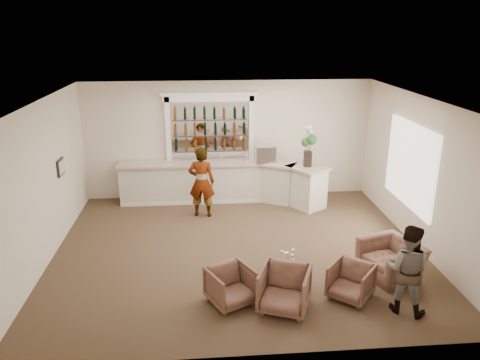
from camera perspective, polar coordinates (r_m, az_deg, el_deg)
name	(u,v)px	position (r m, az deg, el deg)	size (l,w,h in m)	color
ground	(238,249)	(10.49, -0.22, -8.45)	(8.00, 8.00, 0.00)	brown
room_shell	(243,139)	(10.35, 0.34, 5.01)	(8.04, 7.02, 3.32)	beige
bar_counter	(224,182)	(13.02, -2.01, -0.23)	(5.72, 1.80, 1.14)	beige
back_bar_alcove	(210,127)	(13.02, -3.67, 6.41)	(2.64, 0.25, 3.00)	white
cocktail_table	(288,273)	(9.12, 5.87, -11.22)	(0.57, 0.57, 0.50)	#4E3222
sommelier	(202,182)	(11.96, -4.70, -0.26)	(0.67, 0.44, 1.84)	gray
guest	(407,269)	(8.56, 19.67, -10.19)	(0.78, 0.61, 1.61)	gray
armchair_left	(231,286)	(8.51, -1.13, -12.78)	(0.73, 0.75, 0.68)	brown
armchair_center	(284,289)	(8.36, 5.44, -13.09)	(0.83, 0.86, 0.78)	brown
armchair_right	(351,281)	(8.89, 13.36, -11.95)	(0.70, 0.73, 0.66)	brown
armchair_far	(391,260)	(9.79, 17.92, -9.22)	(1.09, 0.95, 0.71)	brown
espresso_machine	(265,154)	(12.82, 3.11, 3.20)	(0.53, 0.45, 0.47)	silver
flower_vase	(308,144)	(12.44, 8.33, 4.42)	(0.29, 0.29, 1.11)	black
wine_glass_bar_left	(221,159)	(12.81, -2.28, 2.60)	(0.07, 0.07, 0.21)	white
wine_glass_bar_right	(247,159)	(12.82, 0.86, 2.62)	(0.07, 0.07, 0.21)	white
wine_glass_tbl_a	(282,256)	(8.95, 5.14, -9.20)	(0.07, 0.07, 0.21)	white
wine_glass_tbl_b	(293,254)	(9.04, 6.48, -8.98)	(0.07, 0.07, 0.21)	white
wine_glass_tbl_c	(292,260)	(8.84, 6.36, -9.63)	(0.07, 0.07, 0.21)	white
napkin_holder	(286,255)	(9.09, 5.65, -9.10)	(0.08, 0.08, 0.12)	white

